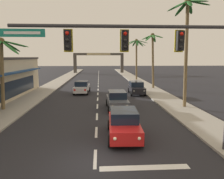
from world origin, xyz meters
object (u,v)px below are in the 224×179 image
object	(u,v)px
palm_right_second	(187,30)
palm_right_farthest	(137,51)
sedan_lead_at_stop_bar	(124,123)
palm_left_second	(2,55)
palm_right_third	(153,49)
sedan_parked_nearest_kerb	(136,88)
traffic_signal_mast	(159,53)
town_gateway_arch	(99,60)
sedan_third_in_queue	(117,100)
sedan_oncoming_far	(82,87)

from	to	relation	value
palm_right_second	palm_right_farthest	xyz separation A→B (m)	(-0.24, 25.10, -1.14)
sedan_lead_at_stop_bar	palm_right_farthest	world-z (taller)	palm_right_farthest
palm_left_second	palm_right_third	xyz separation A→B (m)	(16.59, 12.62, 0.99)
sedan_lead_at_stop_bar	sedan_parked_nearest_kerb	distance (m)	15.49
palm_right_farthest	sedan_lead_at_stop_bar	bearing A→B (deg)	-101.08
traffic_signal_mast	town_gateway_arch	size ratio (longest dim) A/B	0.72
sedan_lead_at_stop_bar	sedan_third_in_queue	bearing A→B (deg)	88.51
sedan_parked_nearest_kerb	palm_right_second	size ratio (longest dim) A/B	0.44
traffic_signal_mast	palm_right_second	size ratio (longest dim) A/B	1.09
sedan_lead_at_stop_bar	palm_left_second	xyz separation A→B (m)	(-10.01, 7.08, 4.18)
palm_right_second	palm_right_farthest	size ratio (longest dim) A/B	1.17
palm_right_farthest	traffic_signal_mast	bearing A→B (deg)	-98.10
sedan_lead_at_stop_bar	palm_right_second	bearing A→B (deg)	47.44
sedan_lead_at_stop_bar	sedan_parked_nearest_kerb	bearing A→B (deg)	77.32
sedan_parked_nearest_kerb	palm_left_second	size ratio (longest dim) A/B	0.69
palm_right_third	palm_right_farthest	xyz separation A→B (m)	(-0.27, 12.54, 0.08)
palm_right_farthest	town_gateway_arch	distance (m)	22.40
sedan_oncoming_far	palm_right_farthest	xyz separation A→B (m)	(10.14, 16.11, 5.26)
town_gateway_arch	sedan_third_in_queue	bearing A→B (deg)	-87.66
sedan_oncoming_far	palm_right_second	bearing A→B (deg)	-40.90
sedan_third_in_queue	palm_left_second	size ratio (longest dim) A/B	0.69
traffic_signal_mast	palm_right_third	xyz separation A→B (m)	(5.20, 22.08, 0.99)
palm_left_second	palm_right_third	bearing A→B (deg)	37.26
palm_right_second	traffic_signal_mast	bearing A→B (deg)	-118.53
sedan_lead_at_stop_bar	palm_right_second	size ratio (longest dim) A/B	0.45
traffic_signal_mast	palm_left_second	world-z (taller)	traffic_signal_mast
palm_right_third	town_gateway_arch	size ratio (longest dim) A/B	0.55
sedan_parked_nearest_kerb	palm_right_third	distance (m)	7.62
palm_right_third	palm_right_farthest	bearing A→B (deg)	91.23
sedan_third_in_queue	palm_right_third	size ratio (longest dim) A/B	0.53
sedan_parked_nearest_kerb	town_gateway_arch	xyz separation A→B (m)	(-5.09, 37.95, 3.17)
palm_right_second	sedan_parked_nearest_kerb	bearing A→B (deg)	111.58
palm_left_second	town_gateway_arch	bearing A→B (deg)	79.74
sedan_lead_at_stop_bar	palm_left_second	bearing A→B (deg)	144.70
sedan_lead_at_stop_bar	sedan_oncoming_far	xyz separation A→B (m)	(-3.83, 16.13, 0.00)
traffic_signal_mast	sedan_lead_at_stop_bar	distance (m)	5.01
sedan_parked_nearest_kerb	town_gateway_arch	distance (m)	38.42
sedan_lead_at_stop_bar	town_gateway_arch	size ratio (longest dim) A/B	0.30
palm_right_third	town_gateway_arch	distance (m)	34.42
town_gateway_arch	palm_right_third	bearing A→B (deg)	-76.07
sedan_parked_nearest_kerb	sedan_lead_at_stop_bar	bearing A→B (deg)	-102.68
sedan_third_in_queue	palm_left_second	distance (m)	11.02
sedan_lead_at_stop_bar	palm_right_third	world-z (taller)	palm_right_third
sedan_oncoming_far	palm_right_third	world-z (taller)	palm_right_third
palm_left_second	palm_right_farthest	distance (m)	30.00
palm_right_farthest	sedan_oncoming_far	bearing A→B (deg)	-122.19
traffic_signal_mast	palm_right_farthest	bearing A→B (deg)	81.90
sedan_third_in_queue	sedan_oncoming_far	bearing A→B (deg)	114.13
sedan_oncoming_far	palm_right_third	distance (m)	12.16
sedan_third_in_queue	sedan_lead_at_stop_bar	bearing A→B (deg)	-91.49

